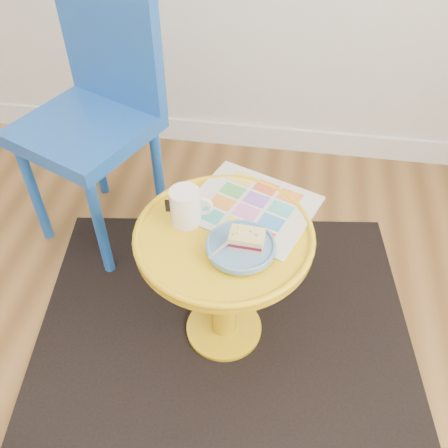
# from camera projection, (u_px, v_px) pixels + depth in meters

# --- Properties ---
(rug) EXTENTS (1.44, 1.26, 0.01)m
(rug) POSITION_uv_depth(u_px,v_px,m) (224.00, 329.00, 1.76)
(rug) COLOR black
(rug) RESTS_ON ground
(side_table) EXTENTS (0.52, 0.52, 0.49)m
(side_table) POSITION_uv_depth(u_px,v_px,m) (224.00, 265.00, 1.52)
(side_table) COLOR gold
(side_table) RESTS_ON ground
(chair) EXTENTS (0.56, 0.57, 0.97)m
(chair) POSITION_uv_depth(u_px,v_px,m) (96.00, 105.00, 1.78)
(chair) COLOR blue
(chair) RESTS_ON ground
(newspaper) EXTENTS (0.44, 0.41, 0.01)m
(newspaper) POSITION_uv_depth(u_px,v_px,m) (251.00, 207.00, 1.50)
(newspaper) COLOR silver
(newspaper) RESTS_ON side_table
(mug) EXTENTS (0.12, 0.09, 0.11)m
(mug) POSITION_uv_depth(u_px,v_px,m) (186.00, 206.00, 1.42)
(mug) COLOR white
(mug) RESTS_ON side_table
(plate) EXTENTS (0.19, 0.19, 0.02)m
(plate) POSITION_uv_depth(u_px,v_px,m) (241.00, 247.00, 1.36)
(plate) COLOR #5589B3
(plate) RESTS_ON newspaper
(cake_slice) EXTENTS (0.10, 0.07, 0.04)m
(cake_slice) POSITION_uv_depth(u_px,v_px,m) (247.00, 239.00, 1.34)
(cake_slice) COLOR #D3BC8C
(cake_slice) RESTS_ON plate
(fork) EXTENTS (0.09, 0.13, 0.00)m
(fork) POSITION_uv_depth(u_px,v_px,m) (229.00, 242.00, 1.36)
(fork) COLOR silver
(fork) RESTS_ON plate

